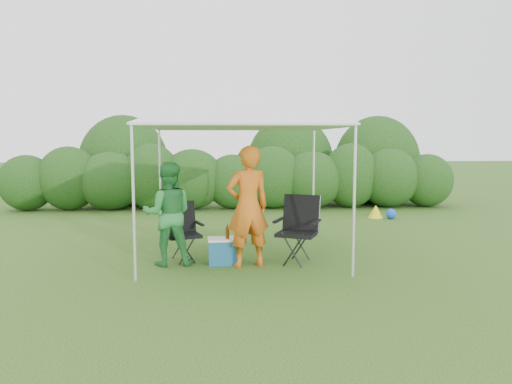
{
  "coord_description": "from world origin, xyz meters",
  "views": [
    {
      "loc": [
        -0.34,
        -7.7,
        1.91
      ],
      "look_at": [
        0.24,
        0.4,
        1.05
      ],
      "focal_mm": 35.0,
      "sensor_mm": 36.0,
      "label": 1
    }
  ],
  "objects": [
    {
      "name": "chair_right",
      "position": [
        0.87,
        -0.11,
        0.59
      ],
      "size": [
        0.79,
        0.77,
        1.04
      ],
      "rotation": [
        0.0,
        0.0,
        -0.42
      ],
      "color": "black",
      "rests_on": "ground"
    },
    {
      "name": "chair_left",
      "position": [
        -0.96,
        0.16,
        0.52
      ],
      "size": [
        0.68,
        0.65,
        0.92
      ],
      "rotation": [
        0.0,
        0.0,
        0.33
      ],
      "color": "black",
      "rests_on": "ground"
    },
    {
      "name": "cooler",
      "position": [
        -0.3,
        -0.16,
        0.2
      ],
      "size": [
        0.49,
        0.36,
        0.4
      ],
      "rotation": [
        0.0,
        0.0,
        0.03
      ],
      "color": "#1C5781",
      "rests_on": "ground"
    },
    {
      "name": "woman",
      "position": [
        -1.13,
        -0.16,
        0.78
      ],
      "size": [
        0.8,
        0.64,
        1.57
      ],
      "primitive_type": "imported",
      "rotation": [
        0.0,
        0.0,
        3.2
      ],
      "color": "#2A8239",
      "rests_on": "ground"
    },
    {
      "name": "bottle",
      "position": [
        -0.24,
        -0.2,
        0.51
      ],
      "size": [
        0.06,
        0.06,
        0.22
      ],
      "primitive_type": "cylinder",
      "color": "#592D0C",
      "rests_on": "cooler"
    },
    {
      "name": "ground",
      "position": [
        0.0,
        0.0,
        0.0
      ],
      "size": [
        70.0,
        70.0,
        0.0
      ],
      "primitive_type": "plane",
      "color": "#3B621F"
    },
    {
      "name": "hedge",
      "position": [
        0.0,
        6.0,
        0.82
      ],
      "size": [
        12.52,
        1.53,
        1.8
      ],
      "color": "#224C17",
      "rests_on": "ground"
    },
    {
      "name": "lawn_toy",
      "position": [
        3.53,
        4.05,
        0.15
      ],
      "size": [
        0.62,
        0.52,
        0.31
      ],
      "color": "yellow",
      "rests_on": "ground"
    },
    {
      "name": "canopy",
      "position": [
        0.0,
        0.5,
        2.46
      ],
      "size": [
        3.1,
        3.1,
        2.83
      ],
      "color": "silver",
      "rests_on": "ground"
    },
    {
      "name": "man",
      "position": [
        0.07,
        -0.34,
        0.91
      ],
      "size": [
        0.76,
        0.6,
        1.82
      ],
      "primitive_type": "imported",
      "rotation": [
        0.0,
        0.0,
        3.42
      ],
      "color": "orange",
      "rests_on": "ground"
    }
  ]
}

